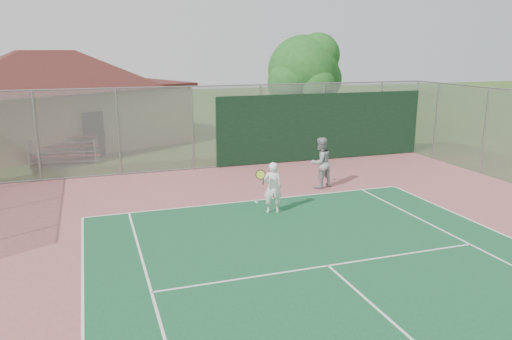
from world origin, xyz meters
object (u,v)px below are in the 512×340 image
(clubhouse, at_px, (48,89))
(tree, at_px, (305,74))
(bleachers, at_px, (66,149))
(player_grey_back, at_px, (320,163))
(player_white_front, at_px, (272,188))

(clubhouse, height_order, tree, clubhouse)
(bleachers, relative_size, player_grey_back, 1.63)
(clubhouse, xyz_separation_m, player_grey_back, (9.76, -12.31, -2.04))
(player_white_front, relative_size, player_grey_back, 0.89)
(tree, height_order, player_white_front, tree)
(bleachers, bearing_deg, player_white_front, -49.13)
(clubhouse, height_order, player_white_front, clubhouse)
(bleachers, relative_size, tree, 0.53)
(bleachers, distance_m, player_white_front, 11.75)
(tree, relative_size, player_grey_back, 3.10)
(tree, bearing_deg, bleachers, 175.89)
(clubhouse, xyz_separation_m, tree, (12.19, -5.37, 0.83))
(tree, distance_m, player_grey_back, 7.89)
(tree, height_order, player_grey_back, tree)
(tree, bearing_deg, player_grey_back, -109.29)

